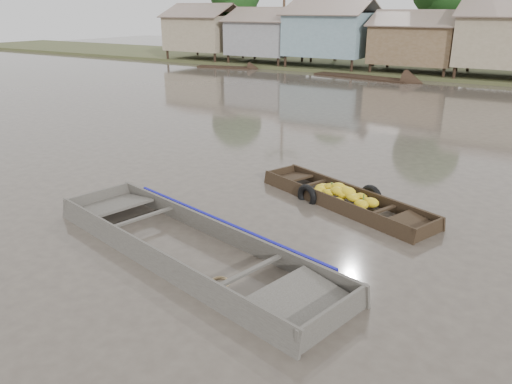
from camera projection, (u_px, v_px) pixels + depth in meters
The scene contains 3 objects.
ground at pixel (217, 224), 11.50m from camera, with size 120.00×120.00×0.00m, color #463D36.
banana_boat at pixel (342, 199), 12.71m from camera, with size 5.17×2.89×0.72m.
viewer_boat at pixel (190, 252), 10.09m from camera, with size 7.58×3.47×0.59m.
Camera 1 is at (6.37, -8.43, 4.71)m, focal length 35.00 mm.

